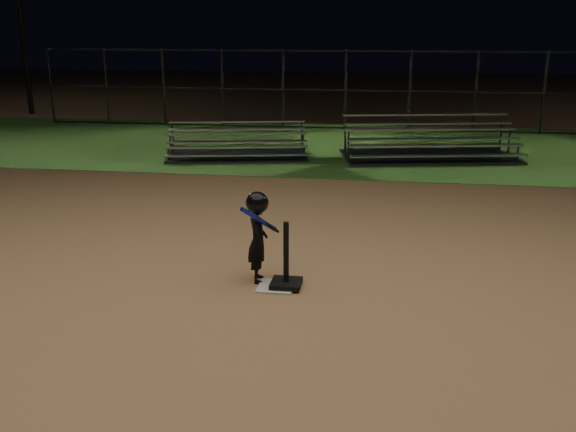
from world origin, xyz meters
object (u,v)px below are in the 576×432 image
object	(u,v)px
batting_tee	(286,274)
bleacher_left	(237,150)
home_plate	(276,286)
bleacher_right	(429,150)
child_batter	(258,234)

from	to	relation	value
batting_tee	bleacher_left	size ratio (longest dim) A/B	0.22
home_plate	bleacher_right	bearing A→B (deg)	74.51
batting_tee	child_batter	world-z (taller)	child_batter
child_batter	bleacher_right	distance (m)	8.92
home_plate	batting_tee	distance (m)	0.21
bleacher_left	batting_tee	bearing A→B (deg)	-84.50
home_plate	batting_tee	size ratio (longest dim) A/B	0.53
batting_tee	bleacher_left	world-z (taller)	batting_tee
batting_tee	child_batter	size ratio (longest dim) A/B	0.70
home_plate	bleacher_left	size ratio (longest dim) A/B	0.12
child_batter	bleacher_left	xyz separation A→B (m)	(-2.12, 7.89, -0.46)
bleacher_left	child_batter	bearing A→B (deg)	-86.79
batting_tee	child_batter	distance (m)	0.62
home_plate	child_batter	size ratio (longest dim) A/B	0.38
child_batter	bleacher_left	size ratio (longest dim) A/B	0.32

